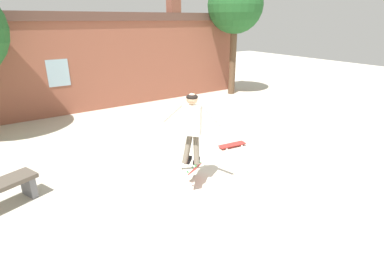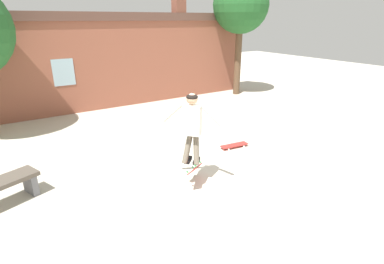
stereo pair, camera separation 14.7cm
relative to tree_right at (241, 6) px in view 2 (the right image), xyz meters
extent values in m
plane|color=beige|center=(-5.44, -6.20, -3.71)|extent=(40.00, 40.00, 0.00)
cube|color=#93513D|center=(-5.44, 0.95, -2.14)|extent=(12.29, 0.40, 3.14)
cube|color=brown|center=(-5.44, 0.95, -0.42)|extent=(12.90, 0.52, 0.30)
cube|color=#99B7C6|center=(-7.11, 0.74, -2.21)|extent=(0.70, 0.02, 0.90)
cylinder|color=brown|center=(0.00, 0.00, -2.27)|extent=(0.29, 0.29, 2.88)
sphere|color=#235B28|center=(0.00, 0.00, 0.04)|extent=(2.32, 2.32, 2.32)
cube|color=slate|center=(-8.83, -4.29, -3.50)|extent=(0.25, 0.40, 0.42)
cube|color=silver|center=(-6.01, -5.73, -2.30)|extent=(0.43, 0.43, 0.60)
sphere|color=tan|center=(-6.01, -5.73, -1.88)|extent=(0.30, 0.30, 0.21)
ellipsoid|color=black|center=(-6.01, -5.73, -1.85)|extent=(0.31, 0.31, 0.12)
cylinder|color=#6B6051|center=(-6.07, -5.66, -2.86)|extent=(0.37, 0.27, 0.66)
cube|color=black|center=(-6.04, -5.64, -3.16)|extent=(0.26, 0.25, 0.07)
cylinder|color=#6B6051|center=(-5.95, -5.79, -2.86)|extent=(0.28, 0.37, 0.66)
cube|color=black|center=(-5.93, -5.77, -3.16)|extent=(0.26, 0.25, 0.07)
cylinder|color=silver|center=(-6.27, -5.45, -2.17)|extent=(0.36, 0.38, 0.43)
cylinder|color=silver|center=(-5.75, -6.00, -2.17)|extent=(0.36, 0.38, 0.43)
cube|color=red|center=(-5.93, -5.73, -3.35)|extent=(0.71, 0.67, 0.39)
cylinder|color=green|center=(-5.70, -5.56, -3.33)|extent=(0.06, 0.08, 0.07)
cylinder|color=green|center=(-5.83, -5.48, -3.46)|extent=(0.06, 0.08, 0.07)
cylinder|color=green|center=(-6.06, -5.92, -3.17)|extent=(0.06, 0.08, 0.07)
cylinder|color=green|center=(-6.19, -5.85, -3.29)|extent=(0.06, 0.08, 0.07)
cube|color=red|center=(-4.03, -4.70, -3.64)|extent=(0.78, 0.30, 0.02)
cylinder|color=silver|center=(-3.78, -4.62, -3.68)|extent=(0.06, 0.02, 0.05)
cylinder|color=silver|center=(-3.81, -4.84, -3.68)|extent=(0.06, 0.02, 0.05)
cylinder|color=silver|center=(-4.25, -4.56, -3.68)|extent=(0.06, 0.02, 0.05)
cylinder|color=silver|center=(-4.28, -4.79, -3.68)|extent=(0.06, 0.02, 0.05)
camera|label=1|loc=(-9.01, -10.19, -0.50)|focal=28.00mm
camera|label=2|loc=(-8.88, -10.27, -0.50)|focal=28.00mm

